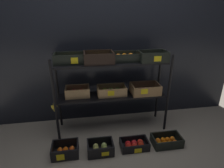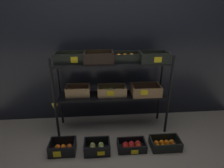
{
  "view_description": "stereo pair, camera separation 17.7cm",
  "coord_description": "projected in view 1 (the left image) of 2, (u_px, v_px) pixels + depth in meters",
  "views": [
    {
      "loc": [
        -0.36,
        -2.21,
        1.57
      ],
      "look_at": [
        0.0,
        0.0,
        0.66
      ],
      "focal_mm": 30.12,
      "sensor_mm": 36.0,
      "label": 1
    },
    {
      "loc": [
        -0.18,
        -2.23,
        1.57
      ],
      "look_at": [
        0.0,
        0.0,
        0.66
      ],
      "focal_mm": 30.12,
      "sensor_mm": 36.0,
      "label": 2
    }
  ],
  "objects": [
    {
      "name": "crate_ground_right_tangerine",
      "position": [
        166.0,
        141.0,
        2.31
      ],
      "size": [
        0.35,
        0.22,
        0.12
      ],
      "color": "black",
      "rests_on": "ground_plane"
    },
    {
      "name": "crate_ground_pear",
      "position": [
        100.0,
        148.0,
        2.18
      ],
      "size": [
        0.3,
        0.22,
        0.14
      ],
      "color": "black",
      "rests_on": "ground_plane"
    },
    {
      "name": "display_rack",
      "position": [
        112.0,
        76.0,
        2.39
      ],
      "size": [
        1.52,
        0.36,
        1.08
      ],
      "color": "black",
      "rests_on": "ground_plane"
    },
    {
      "name": "storefront_wall",
      "position": [
        108.0,
        49.0,
        2.61
      ],
      "size": [
        3.82,
        0.12,
        2.07
      ],
      "primitive_type": "cube",
      "color": "black",
      "rests_on": "ground_plane"
    },
    {
      "name": "ground_plane",
      "position": [
        112.0,
        127.0,
        2.67
      ],
      "size": [
        10.0,
        10.0,
        0.0
      ],
      "primitive_type": "plane",
      "color": "gray"
    },
    {
      "name": "crate_ground_apple_red",
      "position": [
        134.0,
        145.0,
        2.26
      ],
      "size": [
        0.34,
        0.21,
        0.1
      ],
      "color": "black",
      "rests_on": "ground_plane"
    },
    {
      "name": "crate_ground_tangerine",
      "position": [
        65.0,
        151.0,
        2.15
      ],
      "size": [
        0.3,
        0.23,
        0.14
      ],
      "color": "black",
      "rests_on": "ground_plane"
    }
  ]
}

